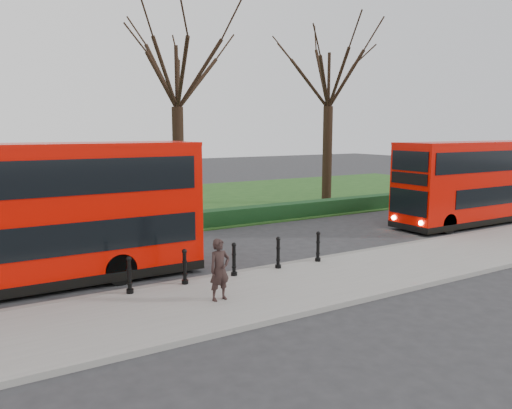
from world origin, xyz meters
TOP-DOWN VIEW (x-y plane):
  - ground at (0.00, 0.00)m, footprint 120.00×120.00m
  - pavement at (0.00, -3.00)m, footprint 60.00×4.00m
  - kerb at (0.00, -1.00)m, footprint 60.00×0.25m
  - grass_verge at (0.00, 15.00)m, footprint 60.00×18.00m
  - hedge at (0.00, 6.80)m, footprint 60.00×0.90m
  - yellow_line_outer at (0.00, -0.70)m, footprint 60.00×0.10m
  - yellow_line_inner at (0.00, -0.50)m, footprint 60.00×0.10m
  - tree_mid at (2.00, 10.00)m, footprint 6.77×6.77m
  - tree_right at (12.00, 10.00)m, footprint 7.08×7.08m
  - bollard_row at (-0.90, -1.35)m, footprint 6.74×0.15m
  - bus_lead at (-6.67, 1.10)m, footprint 10.68×2.45m
  - bus_rear at (14.29, 0.83)m, footprint 10.21×2.35m
  - pedestrian at (-2.31, -3.13)m, footprint 0.64×0.45m

SIDE VIEW (x-z plane):
  - ground at x=0.00m, z-range 0.00..0.00m
  - yellow_line_outer at x=0.00m, z-range 0.00..0.01m
  - yellow_line_inner at x=0.00m, z-range 0.00..0.01m
  - grass_verge at x=0.00m, z-range 0.00..0.06m
  - pavement at x=0.00m, z-range 0.00..0.15m
  - kerb at x=0.00m, z-range -0.01..0.15m
  - hedge at x=0.00m, z-range 0.00..0.80m
  - bollard_row at x=-0.90m, z-range 0.15..1.15m
  - pedestrian at x=-2.31m, z-range 0.15..1.81m
  - bus_rear at x=14.29m, z-range 0.02..4.08m
  - bus_lead at x=-6.67m, z-range 0.02..4.27m
  - tree_mid at x=2.00m, z-range 2.39..12.97m
  - tree_right at x=12.00m, z-range 2.51..13.57m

